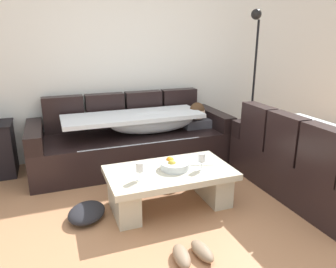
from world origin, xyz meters
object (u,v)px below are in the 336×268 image
couch_near_window (311,162)px  floor_lamp (253,71)px  coffee_table (170,183)px  crumpled_garment (87,213)px  open_magazine (198,161)px  wine_glass_near_right (202,158)px  pair_of_shoes (192,253)px  fruit_bowl (174,165)px  couch_along_wall (135,139)px  wine_glass_near_left (140,168)px

couch_near_window → floor_lamp: 1.72m
coffee_table → crumpled_garment: 0.82m
open_magazine → crumpled_garment: 1.19m
wine_glass_near_right → pair_of_shoes: 0.93m
fruit_bowl → pair_of_shoes: 0.91m
pair_of_shoes → crumpled_garment: (-0.67, 0.85, 0.01)m
couch_along_wall → coffee_table: size_ratio=2.07×
wine_glass_near_left → wine_glass_near_right: (0.61, 0.01, 0.00)m
pair_of_shoes → fruit_bowl: bearing=77.7°
open_magazine → couch_near_window: bearing=1.5°
floor_lamp → fruit_bowl: bearing=-143.9°
wine_glass_near_right → floor_lamp: bearing=42.6°
couch_near_window → open_magazine: bearing=73.7°
open_magazine → pair_of_shoes: size_ratio=0.88×
couch_near_window → crumpled_garment: 2.33m
fruit_bowl → wine_glass_near_left: bearing=-162.4°
fruit_bowl → floor_lamp: (1.72, 1.25, 0.70)m
couch_along_wall → couch_near_window: same height
fruit_bowl → floor_lamp: size_ratio=0.14×
couch_along_wall → floor_lamp: size_ratio=1.27×
couch_along_wall → couch_near_window: 2.08m
couch_near_window → wine_glass_near_right: size_ratio=10.58×
floor_lamp → crumpled_garment: (-2.57, -1.22, -1.06)m
wine_glass_near_left → crumpled_garment: size_ratio=0.42×
wine_glass_near_right → couch_along_wall: bearing=103.5°
floor_lamp → crumpled_garment: bearing=-154.6°
couch_along_wall → open_magazine: bearing=-71.1°
coffee_table → pair_of_shoes: (-0.13, -0.80, -0.19)m
couch_along_wall → fruit_bowl: 1.17m
coffee_table → fruit_bowl: size_ratio=4.29×
wine_glass_near_right → pair_of_shoes: wine_glass_near_right is taller
couch_near_window → fruit_bowl: bearing=80.2°
wine_glass_near_left → fruit_bowl: bearing=17.6°
couch_along_wall → wine_glass_near_left: (-0.30, -1.29, 0.17)m
floor_lamp → crumpled_garment: floor_lamp is taller
couch_along_wall → open_magazine: (0.37, -1.08, 0.06)m
open_magazine → floor_lamp: floor_lamp is taller
fruit_bowl → crumpled_garment: fruit_bowl is taller
open_magazine → wine_glass_near_right: bearing=-89.6°
coffee_table → fruit_bowl: (0.05, 0.01, 0.18)m
couch_along_wall → floor_lamp: bearing=2.7°
crumpled_garment → wine_glass_near_left: bearing=-18.5°
coffee_table → crumpled_garment: bearing=176.8°
fruit_bowl → wine_glass_near_left: (-0.38, -0.12, 0.08)m
floor_lamp → pair_of_shoes: size_ratio=6.10×
couch_along_wall → wine_glass_near_right: couch_along_wall is taller
couch_along_wall → floor_lamp: floor_lamp is taller
wine_glass_near_left → crumpled_garment: bearing=161.5°
wine_glass_near_left → crumpled_garment: (-0.47, 0.16, -0.44)m
couch_near_window → pair_of_shoes: couch_near_window is taller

